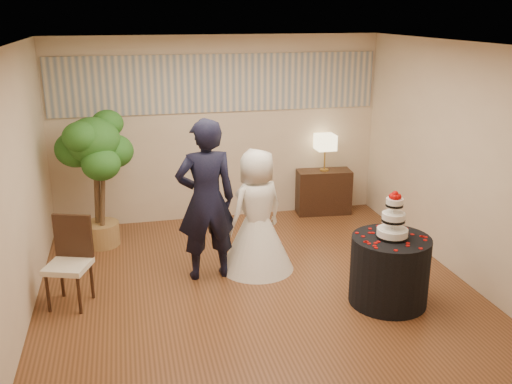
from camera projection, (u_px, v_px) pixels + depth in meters
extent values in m
cube|color=brown|center=(255.00, 287.00, 6.77)|extent=(5.00, 5.00, 0.00)
cube|color=white|center=(255.00, 44.00, 5.92)|extent=(5.00, 5.00, 0.00)
cube|color=beige|center=(218.00, 130.00, 8.67)|extent=(5.00, 0.06, 2.80)
cube|color=beige|center=(335.00, 267.00, 4.03)|extent=(5.00, 0.06, 2.80)
cube|color=beige|center=(17.00, 189.00, 5.81)|extent=(0.06, 5.00, 2.80)
cube|color=beige|center=(457.00, 161.00, 6.89)|extent=(0.06, 5.00, 2.80)
cube|color=#A7A49A|center=(218.00, 83.00, 8.43)|extent=(4.90, 0.02, 0.85)
imported|color=black|center=(206.00, 200.00, 6.75)|extent=(0.75, 0.52, 1.97)
imported|color=white|center=(257.00, 211.00, 7.03)|extent=(1.23, 1.23, 1.55)
cylinder|color=black|center=(389.00, 270.00, 6.31)|extent=(1.14, 1.14, 0.78)
cube|color=black|center=(323.00, 192.00, 9.14)|extent=(0.88, 0.46, 0.71)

